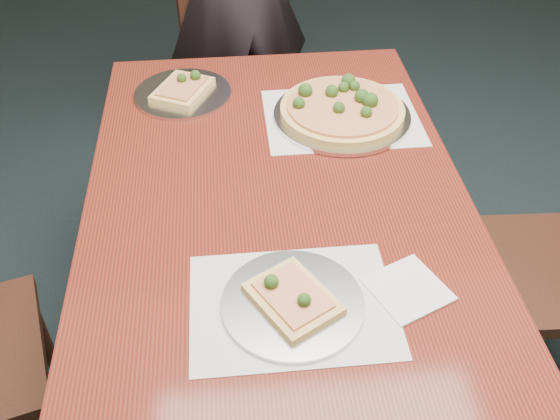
{
  "coord_description": "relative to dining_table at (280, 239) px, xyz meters",
  "views": [
    {
      "loc": [
        -0.35,
        -0.83,
        1.69
      ],
      "look_at": [
        -0.25,
        0.24,
        0.75
      ],
      "focal_mm": 40.0,
      "sensor_mm": 36.0,
      "label": 1
    }
  ],
  "objects": [
    {
      "name": "slice_plate_near",
      "position": [
        -0.0,
        -0.28,
        0.11
      ],
      "size": [
        0.28,
        0.28,
        0.06
      ],
      "color": "silver",
      "rests_on": "dining_table"
    },
    {
      "name": "pizza_pan",
      "position": [
        0.21,
        0.37,
        0.12
      ],
      "size": [
        0.38,
        0.38,
        0.07
      ],
      "color": "silver",
      "rests_on": "dining_table"
    },
    {
      "name": "slice_plate_far",
      "position": [
        -0.23,
        0.53,
        0.1
      ],
      "size": [
        0.28,
        0.28,
        0.06
      ],
      "color": "silver",
      "rests_on": "dining_table"
    },
    {
      "name": "chair_far",
      "position": [
        -0.03,
        1.13,
        -0.14
      ],
      "size": [
        0.53,
        0.53,
        0.91
      ],
      "rotation": [
        0.0,
        0.0,
        0.31
      ],
      "color": "black",
      "rests_on": "ground"
    },
    {
      "name": "napkin",
      "position": [
        0.23,
        -0.27,
        0.09
      ],
      "size": [
        0.18,
        0.18,
        0.01
      ],
      "primitive_type": "cube",
      "rotation": [
        0.0,
        0.0,
        0.41
      ],
      "color": "white",
      "rests_on": "dining_table"
    },
    {
      "name": "placemat_main",
      "position": [
        0.21,
        0.37,
        0.09
      ],
      "size": [
        0.42,
        0.32,
        0.0
      ],
      "primitive_type": "cube",
      "color": "white",
      "rests_on": "dining_table"
    },
    {
      "name": "dining_table",
      "position": [
        0.0,
        0.0,
        0.0
      ],
      "size": [
        0.9,
        1.5,
        0.75
      ],
      "color": "#501610",
      "rests_on": "ground"
    },
    {
      "name": "placemat_near",
      "position": [
        -0.0,
        -0.28,
        0.09
      ],
      "size": [
        0.4,
        0.3,
        0.0
      ],
      "primitive_type": "cube",
      "color": "white",
      "rests_on": "dining_table"
    }
  ]
}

